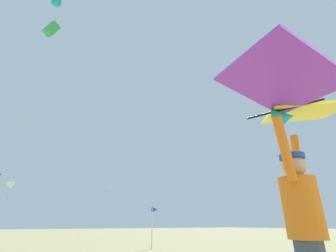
{
  "coord_description": "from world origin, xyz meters",
  "views": [
    {
      "loc": [
        -2.69,
        -1.0,
        0.95
      ],
      "look_at": [
        -0.33,
        2.71,
        2.74
      ],
      "focal_mm": 25.81,
      "sensor_mm": 36.0,
      "label": 1
    }
  ],
  "objects_px": {
    "distant_kite_yellow_mid_right": "(23,113)",
    "distant_kite_teal_low_right": "(56,0)",
    "kite_flyer_person": "(305,226)",
    "distant_kite_green_high_right": "(51,29)",
    "distant_kite_teal_far_center": "(105,191)",
    "marker_flag": "(155,212)",
    "distant_kite_white_overhead_distant": "(10,186)",
    "held_stunt_kite": "(291,102)"
  },
  "relations": [
    {
      "from": "kite_flyer_person",
      "to": "distant_kite_yellow_mid_right",
      "type": "height_order",
      "value": "distant_kite_yellow_mid_right"
    },
    {
      "from": "distant_kite_green_high_right",
      "to": "marker_flag",
      "type": "xyz_separation_m",
      "value": [
        5.39,
        -10.18,
        -15.88
      ]
    },
    {
      "from": "distant_kite_yellow_mid_right",
      "to": "distant_kite_green_high_right",
      "type": "height_order",
      "value": "distant_kite_green_high_right"
    },
    {
      "from": "distant_kite_yellow_mid_right",
      "to": "marker_flag",
      "type": "distance_m",
      "value": 28.19
    },
    {
      "from": "distant_kite_teal_far_center",
      "to": "distant_kite_yellow_mid_right",
      "type": "bearing_deg",
      "value": 175.16
    },
    {
      "from": "marker_flag",
      "to": "distant_kite_teal_far_center",
      "type": "bearing_deg",
      "value": 77.0
    },
    {
      "from": "distant_kite_teal_far_center",
      "to": "distant_kite_green_high_right",
      "type": "distance_m",
      "value": 20.94
    },
    {
      "from": "held_stunt_kite",
      "to": "distant_kite_white_overhead_distant",
      "type": "bearing_deg",
      "value": 95.31
    },
    {
      "from": "distant_kite_yellow_mid_right",
      "to": "distant_kite_teal_low_right",
      "type": "bearing_deg",
      "value": -86.96
    },
    {
      "from": "distant_kite_teal_low_right",
      "to": "held_stunt_kite",
      "type": "bearing_deg",
      "value": -83.13
    },
    {
      "from": "distant_kite_white_overhead_distant",
      "to": "marker_flag",
      "type": "xyz_separation_m",
      "value": [
        5.65,
        -18.41,
        -2.94
      ]
    },
    {
      "from": "distant_kite_green_high_right",
      "to": "marker_flag",
      "type": "distance_m",
      "value": 19.62
    },
    {
      "from": "distant_kite_yellow_mid_right",
      "to": "distant_kite_teal_low_right",
      "type": "height_order",
      "value": "distant_kite_teal_low_right"
    },
    {
      "from": "kite_flyer_person",
      "to": "distant_kite_white_overhead_distant",
      "type": "height_order",
      "value": "distant_kite_white_overhead_distant"
    },
    {
      "from": "held_stunt_kite",
      "to": "distant_kite_teal_low_right",
      "type": "distance_m",
      "value": 27.95
    },
    {
      "from": "kite_flyer_person",
      "to": "distant_kite_green_high_right",
      "type": "relative_size",
      "value": 1.19
    },
    {
      "from": "held_stunt_kite",
      "to": "distant_kite_green_high_right",
      "type": "xyz_separation_m",
      "value": [
        -2.24,
        18.7,
        15.15
      ]
    },
    {
      "from": "held_stunt_kite",
      "to": "distant_kite_teal_low_right",
      "type": "xyz_separation_m",
      "value": [
        -2.37,
        19.71,
        19.68
      ]
    },
    {
      "from": "distant_kite_white_overhead_distant",
      "to": "marker_flag",
      "type": "distance_m",
      "value": 19.48
    },
    {
      "from": "held_stunt_kite",
      "to": "distant_kite_teal_far_center",
      "type": "height_order",
      "value": "distant_kite_teal_far_center"
    },
    {
      "from": "kite_flyer_person",
      "to": "distant_kite_teal_far_center",
      "type": "distance_m",
      "value": 33.14
    },
    {
      "from": "kite_flyer_person",
      "to": "held_stunt_kite",
      "type": "bearing_deg",
      "value": -70.42
    },
    {
      "from": "held_stunt_kite",
      "to": "distant_kite_yellow_mid_right",
      "type": "xyz_separation_m",
      "value": [
        -3.07,
        32.82,
        12.13
      ]
    },
    {
      "from": "held_stunt_kite",
      "to": "distant_kite_white_overhead_distant",
      "type": "height_order",
      "value": "distant_kite_white_overhead_distant"
    },
    {
      "from": "distant_kite_teal_low_right",
      "to": "marker_flag",
      "type": "distance_m",
      "value": 23.92
    },
    {
      "from": "distant_kite_teal_low_right",
      "to": "distant_kite_white_overhead_distant",
      "type": "height_order",
      "value": "distant_kite_teal_low_right"
    },
    {
      "from": "held_stunt_kite",
      "to": "distant_kite_teal_far_center",
      "type": "distance_m",
      "value": 33.09
    },
    {
      "from": "distant_kite_teal_low_right",
      "to": "distant_kite_teal_far_center",
      "type": "height_order",
      "value": "distant_kite_teal_low_right"
    },
    {
      "from": "distant_kite_yellow_mid_right",
      "to": "marker_flag",
      "type": "bearing_deg",
      "value": -75.66
    },
    {
      "from": "distant_kite_white_overhead_distant",
      "to": "held_stunt_kite",
      "type": "bearing_deg",
      "value": -84.69
    },
    {
      "from": "held_stunt_kite",
      "to": "marker_flag",
      "type": "distance_m",
      "value": 9.12
    },
    {
      "from": "kite_flyer_person",
      "to": "marker_flag",
      "type": "distance_m",
      "value": 9.03
    },
    {
      "from": "distant_kite_teal_low_right",
      "to": "distant_kite_green_high_right",
      "type": "xyz_separation_m",
      "value": [
        0.13,
        -1.01,
        -4.53
      ]
    },
    {
      "from": "distant_kite_teal_far_center",
      "to": "marker_flag",
      "type": "bearing_deg",
      "value": -103.0
    },
    {
      "from": "distant_kite_teal_low_right",
      "to": "distant_kite_yellow_mid_right",
      "type": "bearing_deg",
      "value": 93.04
    },
    {
      "from": "distant_kite_teal_low_right",
      "to": "distant_kite_teal_far_center",
      "type": "xyz_separation_m",
      "value": [
        10.9,
        12.13,
        -16.76
      ]
    },
    {
      "from": "distant_kite_teal_low_right",
      "to": "distant_kite_white_overhead_distant",
      "type": "distance_m",
      "value": 18.9
    },
    {
      "from": "distant_kite_green_high_right",
      "to": "held_stunt_kite",
      "type": "bearing_deg",
      "value": -83.16
    },
    {
      "from": "kite_flyer_person",
      "to": "distant_kite_white_overhead_distant",
      "type": "xyz_separation_m",
      "value": [
        -2.47,
        26.84,
        3.46
      ]
    },
    {
      "from": "distant_kite_teal_low_right",
      "to": "distant_kite_teal_far_center",
      "type": "distance_m",
      "value": 23.38
    },
    {
      "from": "held_stunt_kite",
      "to": "distant_kite_teal_far_center",
      "type": "relative_size",
      "value": 3.57
    },
    {
      "from": "distant_kite_teal_far_center",
      "to": "marker_flag",
      "type": "height_order",
      "value": "distant_kite_teal_far_center"
    }
  ]
}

